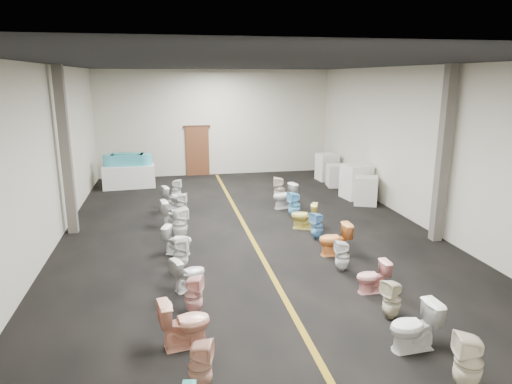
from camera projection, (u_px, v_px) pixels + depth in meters
floor at (248, 233)px, 12.61m from camera, size 16.00×16.00×0.00m
ceiling at (248, 64)px, 11.51m from camera, size 16.00×16.00×0.00m
wall_back at (215, 123)px, 19.67m from camera, size 10.00×0.00×10.00m
wall_front at (394, 281)px, 4.45m from camera, size 10.00×0.00×10.00m
wall_left at (47, 159)px, 11.11m from camera, size 0.00×16.00×16.00m
wall_right at (420, 147)px, 13.00m from camera, size 0.00×16.00×16.00m
aisle_stripe at (248, 233)px, 12.61m from camera, size 0.12×15.60×0.01m
back_door at (197, 151)px, 19.75m from camera, size 1.00×0.10×2.10m
door_frame at (197, 127)px, 19.50m from camera, size 1.15×0.08×0.10m
column_left at (66, 152)px, 12.11m from camera, size 0.25×0.25×4.50m
column_right at (443, 156)px, 11.53m from camera, size 0.25×0.25×4.50m
display_table at (129, 176)px, 17.74m from camera, size 2.02×1.12×0.87m
bathtub at (128, 160)px, 17.59m from camera, size 1.86×0.76×0.55m
appliance_crate_a at (366, 190)px, 15.34m from camera, size 0.97×0.97×0.95m
appliance_crate_b at (356, 182)px, 16.08m from camera, size 0.99×0.99×1.19m
appliance_crate_c at (337, 176)px, 17.87m from camera, size 0.86×0.86×0.85m
appliance_crate_d at (327, 167)px, 18.93m from camera, size 0.83×0.83×1.10m
toilet_left_1 at (200, 366)px, 6.21m from camera, size 0.42×0.41×0.74m
toilet_left_2 at (185, 323)px, 7.21m from camera, size 0.87×0.60×0.82m
toilet_left_3 at (194, 295)px, 8.23m from camera, size 0.42×0.42×0.73m
toilet_left_4 at (189, 273)px, 9.16m from camera, size 0.78×0.63×0.70m
toilet_left_5 at (181, 254)px, 10.11m from camera, size 0.40×0.40×0.74m
toilet_left_6 at (178, 240)px, 11.02m from camera, size 0.78×0.60×0.71m
toilet_left_7 at (180, 223)px, 12.02m from camera, size 0.50×0.49×0.86m
toilet_left_8 at (175, 213)px, 12.98m from camera, size 0.86×0.58×0.81m
toilet_left_9 at (181, 205)px, 14.01m from camera, size 0.38×0.38×0.73m
toilet_left_10 at (174, 197)px, 14.83m from camera, size 0.85×0.62×0.77m
toilet_left_11 at (176, 190)px, 15.87m from camera, size 0.41×0.41×0.74m
toilet_right_0 at (468, 362)px, 6.19m from camera, size 0.47×0.47×0.84m
toilet_right_1 at (414, 327)px, 7.11m from camera, size 0.81×0.49×0.80m
toilet_right_2 at (392, 299)px, 8.06m from camera, size 0.42×0.41×0.72m
toilet_right_3 at (373, 277)px, 9.04m from camera, size 0.65×0.38×0.67m
toilet_right_4 at (342, 256)px, 10.05m from camera, size 0.34×0.33×0.70m
toilet_right_5 at (335, 239)px, 10.95m from camera, size 0.78×0.45×0.79m
toilet_right_6 at (317, 226)px, 12.04m from camera, size 0.44×0.43×0.73m
toilet_right_7 at (304, 216)px, 12.85m from camera, size 0.84×0.68×0.75m
toilet_right_8 at (294, 205)px, 13.86m from camera, size 0.43×0.42×0.81m
toilet_right_9 at (285, 196)px, 14.89m from camera, size 0.87×0.62×0.81m
toilet_right_10 at (279, 189)px, 15.72m from camera, size 0.45×0.44×0.85m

